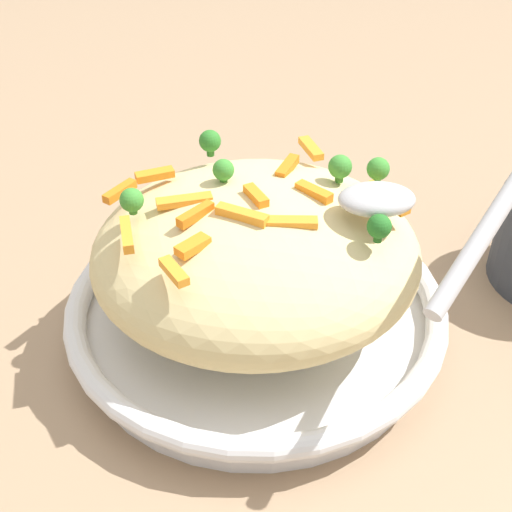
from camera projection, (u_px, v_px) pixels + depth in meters
name	position (u px, v px, depth m)	size (l,w,h in m)	color
ground_plane	(256.00, 330.00, 0.59)	(2.40, 2.40, 0.00)	#9E7F60
serving_bowl	(256.00, 311.00, 0.58)	(0.31, 0.31, 0.04)	silver
pasta_mound	(256.00, 253.00, 0.54)	(0.26, 0.24, 0.10)	#DBC689
carrot_piece_0	(127.00, 234.00, 0.48)	(0.04, 0.01, 0.01)	orange
carrot_piece_1	(311.00, 148.00, 0.58)	(0.03, 0.01, 0.01)	orange
carrot_piece_2	(174.00, 271.00, 0.45)	(0.03, 0.01, 0.01)	orange
carrot_piece_3	(257.00, 197.00, 0.51)	(0.03, 0.01, 0.01)	orange
carrot_piece_4	(242.00, 215.00, 0.49)	(0.04, 0.01, 0.01)	orange
carrot_piece_5	(120.00, 191.00, 0.53)	(0.03, 0.01, 0.01)	orange
carrot_piece_6	(184.00, 201.00, 0.52)	(0.04, 0.01, 0.01)	orange
carrot_piece_7	(386.00, 199.00, 0.52)	(0.04, 0.01, 0.01)	orange
carrot_piece_8	(155.00, 175.00, 0.55)	(0.03, 0.01, 0.01)	orange
carrot_piece_9	(287.00, 167.00, 0.55)	(0.03, 0.01, 0.01)	orange
carrot_piece_10	(292.00, 222.00, 0.49)	(0.04, 0.01, 0.01)	orange
carrot_piece_11	(193.00, 246.00, 0.47)	(0.03, 0.01, 0.01)	orange
carrot_piece_12	(314.00, 192.00, 0.52)	(0.03, 0.01, 0.01)	orange
carrot_piece_13	(195.00, 214.00, 0.50)	(0.03, 0.01, 0.01)	orange
broccoli_floret_0	(378.00, 169.00, 0.54)	(0.02, 0.02, 0.02)	#377928
broccoli_floret_1	(210.00, 141.00, 0.57)	(0.02, 0.02, 0.02)	#296820
broccoli_floret_2	(340.00, 167.00, 0.54)	(0.02, 0.02, 0.02)	#377928
broccoli_floret_3	(223.00, 170.00, 0.53)	(0.02, 0.02, 0.02)	#377928
broccoli_floret_4	(379.00, 227.00, 0.48)	(0.02, 0.02, 0.02)	#205B1C
broccoli_floret_5	(131.00, 203.00, 0.50)	(0.02, 0.02, 0.02)	#377928
serving_spoon	(425.00, 199.00, 0.47)	(0.16, 0.15, 0.08)	#B7B7BC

